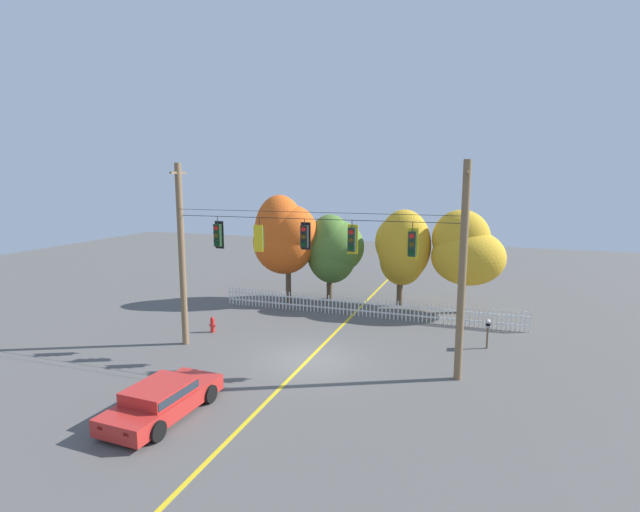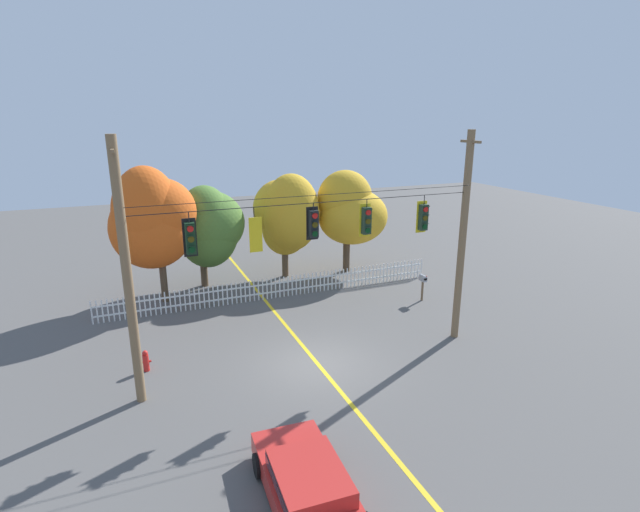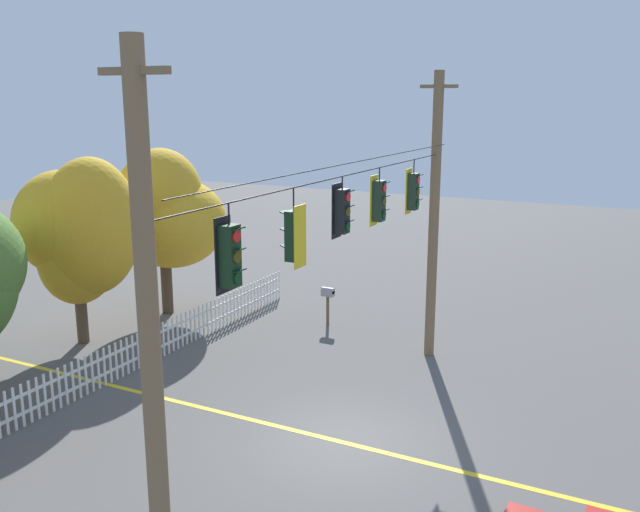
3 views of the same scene
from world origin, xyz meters
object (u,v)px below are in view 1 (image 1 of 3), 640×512
object	(u,v)px
autumn_maple_near_fence	(284,236)
traffic_signal_eastbound_side	(412,244)
fire_hydrant	(212,325)
roadside_mailbox	(488,325)
traffic_signal_southbound_primary	(260,238)
parked_car	(162,399)
autumn_maple_mid	(332,247)
traffic_signal_westbound_side	(218,235)
traffic_signal_northbound_primary	(305,236)
traffic_signal_northbound_secondary	(352,239)
autumn_oak_far_east	(402,248)
autumn_maple_far_west	(465,250)

from	to	relation	value
autumn_maple_near_fence	traffic_signal_eastbound_side	bearing A→B (deg)	-43.80
fire_hydrant	roadside_mailbox	distance (m)	13.50
traffic_signal_southbound_primary	parked_car	size ratio (longest dim) A/B	0.33
autumn_maple_near_fence	autumn_maple_mid	size ratio (longest dim) A/B	1.22
traffic_signal_westbound_side	traffic_signal_eastbound_side	bearing A→B (deg)	-0.00
autumn_maple_mid	traffic_signal_northbound_primary	bearing A→B (deg)	-78.78
traffic_signal_southbound_primary	traffic_signal_northbound_primary	world-z (taller)	same
traffic_signal_westbound_side	traffic_signal_northbound_primary	distance (m)	4.16
fire_hydrant	roadside_mailbox	size ratio (longest dim) A/B	0.60
traffic_signal_northbound_secondary	autumn_oak_far_east	bearing A→B (deg)	87.89
parked_car	roadside_mailbox	bearing A→B (deg)	45.48
traffic_signal_eastbound_side	roadside_mailbox	size ratio (longest dim) A/B	1.08
traffic_signal_northbound_primary	traffic_signal_northbound_secondary	distance (m)	2.05
traffic_signal_westbound_side	traffic_signal_northbound_primary	xyz separation A→B (m)	(4.16, -0.00, 0.11)
traffic_signal_southbound_primary	autumn_maple_mid	bearing A→B (deg)	89.56
parked_car	roadside_mailbox	xyz separation A→B (m)	(10.16, 10.33, 0.50)
traffic_signal_northbound_secondary	autumn_maple_near_fence	distance (m)	11.22
autumn_oak_far_east	roadside_mailbox	world-z (taller)	autumn_oak_far_east
traffic_signal_eastbound_side	traffic_signal_northbound_primary	bearing A→B (deg)	-179.99
traffic_signal_westbound_side	traffic_signal_eastbound_side	xyz separation A→B (m)	(8.64, -0.00, -0.01)
traffic_signal_northbound_secondary	autumn_maple_mid	xyz separation A→B (m)	(-4.06, 10.13, -1.88)
autumn_maple_far_west	fire_hydrant	world-z (taller)	autumn_maple_far_west
autumn_maple_far_west	fire_hydrant	xyz separation A→B (m)	(-11.92, -7.73, -3.35)
traffic_signal_eastbound_side	autumn_maple_near_fence	xyz separation A→B (m)	(-9.23, 8.85, -1.06)
autumn_maple_mid	parked_car	bearing A→B (deg)	-92.29
traffic_signal_northbound_secondary	parked_car	distance (m)	9.20
traffic_signal_northbound_secondary	roadside_mailbox	size ratio (longest dim) A/B	1.03
traffic_signal_northbound_secondary	parked_car	size ratio (longest dim) A/B	0.31
autumn_maple_mid	autumn_oak_far_east	distance (m)	4.44
parked_car	autumn_maple_far_west	bearing A→B (deg)	61.30
traffic_signal_westbound_side	traffic_signal_northbound_secondary	bearing A→B (deg)	-0.00
autumn_maple_far_west	parked_car	size ratio (longest dim) A/B	1.35
autumn_maple_near_fence	traffic_signal_northbound_primary	bearing A→B (deg)	-61.80
autumn_oak_far_east	autumn_maple_far_west	distance (m)	3.70
autumn_maple_far_west	roadside_mailbox	xyz separation A→B (m)	(1.41, -5.66, -2.65)
traffic_signal_westbound_side	fire_hydrant	world-z (taller)	traffic_signal_westbound_side
fire_hydrant	autumn_maple_mid	bearing A→B (deg)	64.96
traffic_signal_southbound_primary	traffic_signal_northbound_secondary	xyz separation A→B (m)	(4.14, 0.02, 0.10)
traffic_signal_southbound_primary	autumn_maple_mid	size ratio (longest dim) A/B	0.26
traffic_signal_northbound_primary	traffic_signal_eastbound_side	size ratio (longest dim) A/B	0.90
traffic_signal_northbound_primary	traffic_signal_eastbound_side	xyz separation A→B (m)	(4.48, 0.00, -0.12)
traffic_signal_southbound_primary	autumn_maple_near_fence	world-z (taller)	autumn_maple_near_fence
autumn_oak_far_east	parked_car	bearing A→B (deg)	-107.12
autumn_oak_far_east	autumn_maple_far_west	size ratio (longest dim) A/B	0.99
traffic_signal_eastbound_side	autumn_oak_far_east	distance (m)	10.56
autumn_oak_far_east	fire_hydrant	world-z (taller)	autumn_oak_far_east
traffic_signal_westbound_side	autumn_maple_near_fence	world-z (taller)	autumn_maple_near_fence
autumn_maple_near_fence	traffic_signal_northbound_secondary	bearing A→B (deg)	-52.48
traffic_signal_northbound_primary	parked_car	xyz separation A→B (m)	(-2.67, -6.31, -4.81)
autumn_maple_far_west	fire_hydrant	bearing A→B (deg)	-147.02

